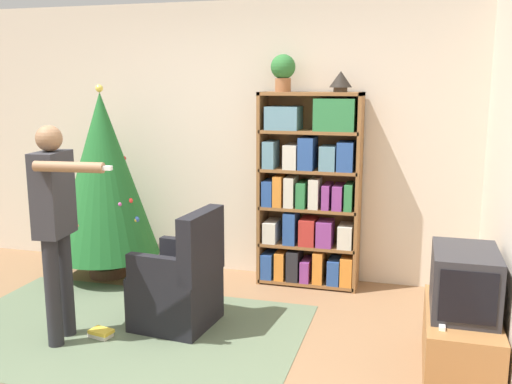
{
  "coord_description": "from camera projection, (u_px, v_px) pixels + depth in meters",
  "views": [
    {
      "loc": [
        1.66,
        -3.04,
        1.86
      ],
      "look_at": [
        0.53,
        0.98,
        1.05
      ],
      "focal_mm": 40.0,
      "sensor_mm": 36.0,
      "label": 1
    }
  ],
  "objects": [
    {
      "name": "bookshelf",
      "position": [
        310.0,
        192.0,
        5.18
      ],
      "size": [
        0.92,
        0.33,
        1.77
      ],
      "color": "brown",
      "rests_on": "ground_plane"
    },
    {
      "name": "wall_back",
      "position": [
        238.0,
        140.0,
        5.53
      ],
      "size": [
        8.0,
        0.1,
        2.6
      ],
      "color": "beige",
      "rests_on": "ground_plane"
    },
    {
      "name": "armchair",
      "position": [
        180.0,
        285.0,
        4.37
      ],
      "size": [
        0.62,
        0.61,
        0.92
      ],
      "rotation": [
        0.0,
        0.0,
        -1.67
      ],
      "color": "black",
      "rests_on": "ground_plane"
    },
    {
      "name": "book_pile_near_tree",
      "position": [
        138.0,
        283.0,
        5.2
      ],
      "size": [
        0.23,
        0.17,
        0.11
      ],
      "color": "#5B899E",
      "rests_on": "ground_plane"
    },
    {
      "name": "potted_plant",
      "position": [
        283.0,
        70.0,
        5.05
      ],
      "size": [
        0.22,
        0.22,
        0.33
      ],
      "color": "#935B38",
      "rests_on": "bookshelf"
    },
    {
      "name": "area_rug",
      "position": [
        121.0,
        331.0,
        4.31
      ],
      "size": [
        2.71,
        1.77,
        0.01
      ],
      "color": "#56664C",
      "rests_on": "ground_plane"
    },
    {
      "name": "tv_stand",
      "position": [
        460.0,
        342.0,
        3.67
      ],
      "size": [
        0.45,
        0.92,
        0.42
      ],
      "color": "#996638",
      "rests_on": "ground_plane"
    },
    {
      "name": "game_remote",
      "position": [
        442.0,
        325.0,
        3.41
      ],
      "size": [
        0.04,
        0.12,
        0.02
      ],
      "color": "white",
      "rests_on": "tv_stand"
    },
    {
      "name": "table_lamp",
      "position": [
        341.0,
        80.0,
        4.93
      ],
      "size": [
        0.2,
        0.2,
        0.18
      ],
      "color": "#473828",
      "rests_on": "bookshelf"
    },
    {
      "name": "television",
      "position": [
        464.0,
        282.0,
        3.59
      ],
      "size": [
        0.4,
        0.58,
        0.41
      ],
      "color": "#28282D",
      "rests_on": "tv_stand"
    },
    {
      "name": "book_pile_by_chair",
      "position": [
        101.0,
        333.0,
        4.21
      ],
      "size": [
        0.19,
        0.14,
        0.06
      ],
      "color": "beige",
      "rests_on": "ground_plane"
    },
    {
      "name": "standing_person",
      "position": [
        56.0,
        217.0,
        4.0
      ],
      "size": [
        0.66,
        0.47,
        1.57
      ],
      "rotation": [
        0.0,
        0.0,
        -1.47
      ],
      "color": "#232328",
      "rests_on": "ground_plane"
    },
    {
      "name": "ground_plane",
      "position": [
        135.0,
        376.0,
        3.67
      ],
      "size": [
        14.0,
        14.0,
        0.0
      ],
      "primitive_type": "plane",
      "color": "#846042"
    },
    {
      "name": "christmas_tree",
      "position": [
        104.0,
        176.0,
        5.38
      ],
      "size": [
        1.0,
        1.0,
        1.83
      ],
      "color": "#4C3323",
      "rests_on": "ground_plane"
    }
  ]
}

